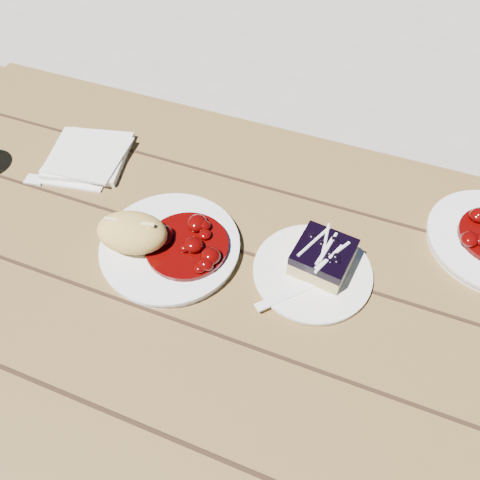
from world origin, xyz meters
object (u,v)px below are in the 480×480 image
(dessert_plate, at_px, (312,272))
(main_plate, at_px, (170,247))
(blueberry_cake, at_px, (323,257))
(picnic_table, at_px, (105,291))
(bread_roll, at_px, (132,232))

(dessert_plate, bearing_deg, main_plate, -170.61)
(blueberry_cake, bearing_deg, picnic_table, -159.61)
(picnic_table, height_order, main_plate, main_plate)
(bread_roll, xyz_separation_m, dessert_plate, (0.30, 0.06, -0.04))
(main_plate, height_order, bread_roll, bread_roll)
(bread_roll, distance_m, blueberry_cake, 0.31)
(main_plate, bearing_deg, bread_roll, -160.02)
(bread_roll, height_order, blueberry_cake, bread_roll)
(dessert_plate, bearing_deg, picnic_table, -168.63)
(main_plate, bearing_deg, picnic_table, -165.50)
(bread_roll, bearing_deg, picnic_table, -168.82)
(main_plate, relative_size, bread_roll, 1.95)
(bread_roll, bearing_deg, main_plate, 19.98)
(main_plate, xyz_separation_m, blueberry_cake, (0.25, 0.05, 0.03))
(picnic_table, distance_m, bread_roll, 0.23)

